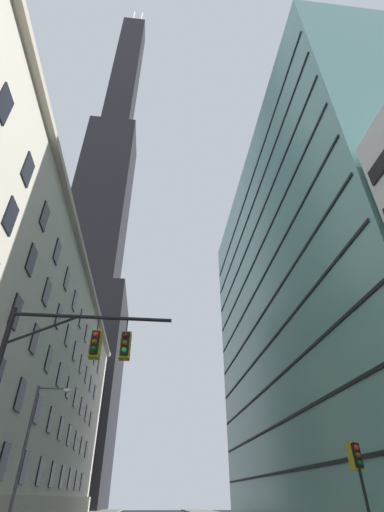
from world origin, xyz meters
TOP-DOWN VIEW (x-y plane):
  - dark_skyscraper at (-21.70, 80.86)m, footprint 23.53×23.53m
  - glass_office_midrise at (20.73, 28.75)m, footprint 19.56×47.96m
  - traffic_signal_mast at (-4.70, 3.16)m, footprint 6.29×0.63m
  - traffic_light_near_right at (7.13, 6.01)m, footprint 0.40×0.63m
  - street_lamppost at (-8.52, 14.69)m, footprint 2.20×0.32m

SIDE VIEW (x-z plane):
  - traffic_light_near_right at x=7.13m, z-range 1.31..5.15m
  - street_lamppost at x=-8.52m, z-range 0.87..8.77m
  - traffic_signal_mast at x=-4.70m, z-range 1.79..9.78m
  - glass_office_midrise at x=20.73m, z-range 0.00..46.16m
  - dark_skyscraper at x=-21.70m, z-range -43.64..180.64m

